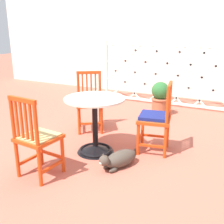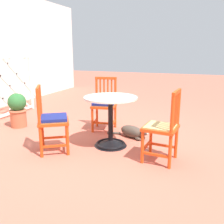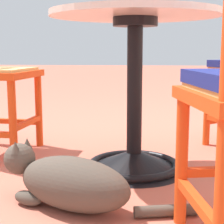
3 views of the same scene
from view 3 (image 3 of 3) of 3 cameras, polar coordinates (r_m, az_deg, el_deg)
ground_plane at (r=1.74m, az=3.51°, el=-9.32°), size 24.00×24.00×0.00m
cafe_table at (r=1.72m, az=3.44°, el=0.19°), size 0.76×0.76×0.73m
tabby_cat at (r=1.37m, az=-7.16°, el=-10.54°), size 0.36×0.73×0.23m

